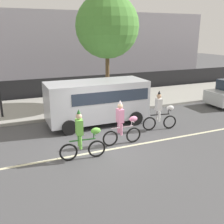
% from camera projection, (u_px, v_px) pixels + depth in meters
% --- Properties ---
extents(ground_plane, '(80.00, 80.00, 0.00)m').
position_uv_depth(ground_plane, '(105.00, 145.00, 10.89)').
color(ground_plane, '#4C4C4F').
extents(road_centre_line, '(36.00, 0.14, 0.01)m').
position_uv_depth(road_centre_line, '(110.00, 149.00, 10.45)').
color(road_centre_line, beige).
rests_on(road_centre_line, ground).
extents(sidewalk_curb, '(60.00, 5.00, 0.15)m').
position_uv_depth(sidewalk_curb, '(67.00, 105.00, 16.60)').
color(sidewalk_curb, '#9E9B93').
rests_on(sidewalk_curb, ground).
extents(fence_line, '(40.00, 0.08, 1.40)m').
position_uv_depth(fence_line, '(57.00, 87.00, 18.98)').
color(fence_line, black).
rests_on(fence_line, ground).
extents(building_backdrop, '(28.00, 8.00, 6.37)m').
position_uv_depth(building_backdrop, '(63.00, 46.00, 26.76)').
color(building_backdrop, '#99939E').
rests_on(building_backdrop, ground).
extents(parade_cyclist_lime, '(1.72, 0.50, 1.92)m').
position_uv_depth(parade_cyclist_lime, '(83.00, 138.00, 9.45)').
color(parade_cyclist_lime, black).
rests_on(parade_cyclist_lime, ground).
extents(parade_cyclist_pink, '(1.72, 0.50, 1.92)m').
position_uv_depth(parade_cyclist_pink, '(123.00, 125.00, 10.74)').
color(parade_cyclist_pink, black).
rests_on(parade_cyclist_pink, ground).
extents(parade_cyclist_zebra, '(1.71, 0.53, 1.92)m').
position_uv_depth(parade_cyclist_zebra, '(160.00, 113.00, 12.41)').
color(parade_cyclist_zebra, black).
rests_on(parade_cyclist_zebra, ground).
extents(parked_van_silver, '(5.00, 2.22, 2.18)m').
position_uv_depth(parked_van_silver, '(98.00, 99.00, 13.17)').
color(parked_van_silver, silver).
rests_on(parked_van_silver, ground).
extents(street_tree_near_lamp, '(3.73, 3.73, 6.56)m').
position_uv_depth(street_tree_near_lamp, '(107.00, 26.00, 15.31)').
color(street_tree_near_lamp, brown).
rests_on(street_tree_near_lamp, sidewalk_curb).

